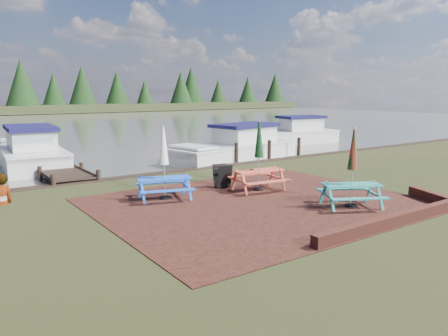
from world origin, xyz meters
TOP-DOWN VIEW (x-y plane):
  - ground at (0.00, 0.00)m, footprint 120.00×120.00m
  - paving at (0.00, 1.00)m, footprint 9.00×7.50m
  - brick_wall at (2.15, -2.42)m, footprint 6.21×1.79m
  - water at (0.00, 37.00)m, footprint 120.00×60.00m
  - picnic_table_teal at (1.84, -0.83)m, footprint 2.09×2.02m
  - picnic_table_red at (1.06, 2.32)m, footprint 1.86×1.71m
  - picnic_table_blue at (-2.03, 3.03)m, footprint 1.95×1.84m
  - chalkboard at (0.27, 3.27)m, footprint 0.53×0.55m
  - jetty at (-3.50, 11.28)m, footprint 1.76×9.08m
  - boat_jetty at (-3.84, 12.94)m, footprint 3.06×7.46m
  - boat_near at (5.09, 9.03)m, footprint 7.65×3.86m
  - boat_far at (12.50, 12.58)m, footprint 6.66×3.03m

SIDE VIEW (x-z plane):
  - ground at x=0.00m, z-range 0.00..0.00m
  - water at x=0.00m, z-range -0.01..0.01m
  - paving at x=0.00m, z-range 0.00..0.02m
  - jetty at x=-3.50m, z-range -0.39..0.61m
  - brick_wall at x=2.15m, z-range 0.00..0.30m
  - boat_near at x=5.09m, z-range -0.60..1.38m
  - boat_far at x=12.50m, z-range -0.60..1.41m
  - chalkboard at x=0.27m, z-range 0.01..0.83m
  - boat_jetty at x=-3.84m, z-range -0.62..1.49m
  - picnic_table_blue at x=-2.03m, z-range -0.33..1.88m
  - picnic_table_teal at x=1.84m, z-range -0.33..1.90m
  - picnic_table_red at x=1.06m, z-range -0.34..1.95m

